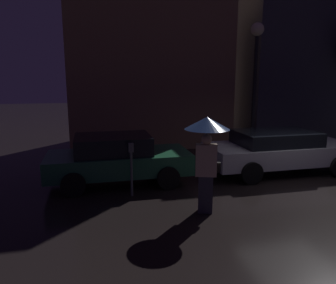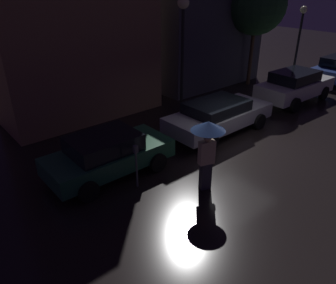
# 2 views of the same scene
# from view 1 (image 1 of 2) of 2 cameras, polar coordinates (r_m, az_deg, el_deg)

# --- Properties ---
(ground_plane) EXTENTS (60.00, 60.00, 0.00)m
(ground_plane) POSITION_cam_1_polar(r_m,az_deg,el_deg) (9.80, 21.54, -6.93)
(ground_plane) COLOR black
(building_facade_left) EXTENTS (6.63, 3.00, 9.11)m
(building_facade_left) POSITION_cam_1_polar(r_m,az_deg,el_deg) (14.39, -3.43, 17.84)
(building_facade_left) COLOR #8C664C
(building_facade_left) RESTS_ON ground
(building_facade_right) EXTENTS (6.52, 3.00, 6.94)m
(building_facade_right) POSITION_cam_1_polar(r_m,az_deg,el_deg) (17.34, 22.99, 12.29)
(building_facade_right) COLOR #3D3D47
(building_facade_right) RESTS_ON ground
(parked_car_green) EXTENTS (3.92, 1.92, 1.35)m
(parked_car_green) POSITION_cam_1_polar(r_m,az_deg,el_deg) (9.23, -8.78, -2.78)
(parked_car_green) COLOR #1E5638
(parked_car_green) RESTS_ON ground
(parked_car_silver) EXTENTS (4.60, 2.04, 1.29)m
(parked_car_silver) POSITION_cam_1_polar(r_m,az_deg,el_deg) (10.74, 18.74, -1.29)
(parked_car_silver) COLOR #B7B7BF
(parked_car_silver) RESTS_ON ground
(pedestrian_with_umbrella) EXTENTS (0.96, 0.96, 2.12)m
(pedestrian_with_umbrella) POSITION_cam_1_polar(r_m,az_deg,el_deg) (6.98, 6.76, 0.14)
(pedestrian_with_umbrella) COLOR #383842
(pedestrian_with_umbrella) RESTS_ON ground
(parking_meter) EXTENTS (0.12, 0.10, 1.35)m
(parking_meter) POSITION_cam_1_polar(r_m,az_deg,el_deg) (8.12, -6.40, -3.81)
(parking_meter) COLOR #4C5154
(parking_meter) RESTS_ON ground
(street_lamp_near) EXTENTS (0.49, 0.49, 4.88)m
(street_lamp_near) POSITION_cam_1_polar(r_m,az_deg,el_deg) (13.02, 15.06, 13.97)
(street_lamp_near) COLOR black
(street_lamp_near) RESTS_ON ground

